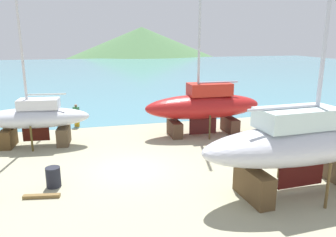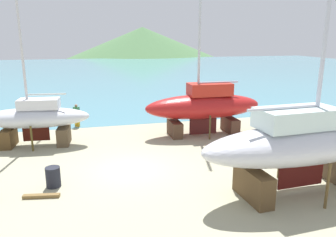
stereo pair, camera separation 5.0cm
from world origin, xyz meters
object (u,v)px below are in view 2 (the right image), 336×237
Objects in this scene: worker at (77,115)px; barrel_ochre at (53,177)px; sailboat_small_center at (204,106)px; sailboat_far_slipway at (35,118)px; sailboat_mid_port at (303,143)px.

worker reaches higher than barrel_ochre.
sailboat_small_center reaches higher than worker.
barrel_ochre is (1.52, -6.54, -1.31)m from sailboat_far_slipway.
worker is (-8.80, 4.23, -1.12)m from sailboat_small_center.
sailboat_mid_port reaches higher than sailboat_small_center.
sailboat_far_slipway is at bearing -177.24° from worker.
barrel_ochre is (-0.87, -10.57, -0.45)m from worker.
sailboat_far_slipway is 15.65m from sailboat_mid_port.
sailboat_far_slipway is at bearing -0.34° from sailboat_small_center.
sailboat_small_center is (11.20, -0.20, 0.25)m from sailboat_far_slipway.
sailboat_far_slipway is 6.44× the size of worker.
sailboat_mid_port is 9.65× the size of worker.
worker is at bearing 85.28° from barrel_ochre.
sailboat_small_center is at bearing -82.18° from worker.
sailboat_mid_port reaches higher than sailboat_far_slipway.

